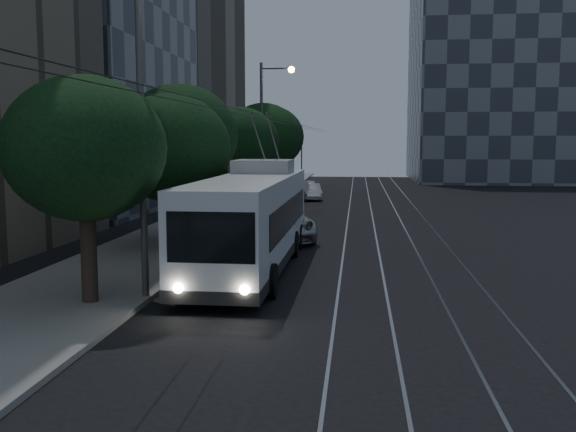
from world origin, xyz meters
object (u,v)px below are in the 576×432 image
Objects in this scene: trolleybus at (251,220)px; car_white_d at (308,189)px; car_white_b at (287,199)px; car_white_c at (311,192)px; streetlamp_far at (267,120)px; pickup_silver at (280,222)px; car_white_a at (263,211)px; streetlamp_near at (155,96)px.

trolleybus reaches higher than car_white_d.
trolleybus is at bearing -88.63° from car_white_b.
car_white_c is 0.85× the size of car_white_d.
streetlamp_far is (-2.36, -5.39, 5.15)m from car_white_d.
trolleybus is 2.17× the size of pickup_silver.
trolleybus is at bearing -101.11° from car_white_c.
car_white_b is 0.45× the size of streetlamp_far.
car_white_b is (0.39, 8.00, -0.07)m from car_white_a.
car_white_b is at bearing 79.74° from pickup_silver.
streetlamp_near is (-0.49, -17.07, 5.08)m from car_white_a.
pickup_silver is at bearing 79.95° from streetlamp_near.
pickup_silver is 1.32× the size of car_white_b.
trolleybus is 6.51m from streetlamp_near.
trolleybus reaches higher than pickup_silver.
pickup_silver reaches higher than car_white_d.
car_white_c is at bearing -63.99° from car_white_d.
streetlamp_far is at bearing 97.12° from trolleybus.
streetlamp_far is (-2.65, 14.88, 5.09)m from pickup_silver.
streetlamp_far is (-2.49, 21.75, 4.15)m from trolleybus.
streetlamp_far is (-2.69, -4.85, 5.29)m from car_white_c.
car_white_d reaches higher than car_white_a.
trolleybus is 1.34× the size of streetlamp_near.
car_white_d is (-0.33, 0.54, 0.14)m from car_white_c.
pickup_silver is 0.60× the size of streetlamp_far.
car_white_a is 0.94× the size of car_white_b.
car_white_a is 10.81m from streetlamp_far.
trolleybus is at bearing -83.47° from streetlamp_far.
car_white_d is 0.46× the size of streetlamp_near.
car_white_a is at bearing -83.40° from streetlamp_far.
car_white_a is (-1.56, 5.46, -0.11)m from pickup_silver.
car_white_b is 1.01× the size of car_white_d.
trolleybus is 26.62m from car_white_c.
car_white_b is at bearing -111.62° from car_white_c.
streetlamp_far is at bearing 84.87° from pickup_silver.
car_white_c is (1.60, 14.26, -0.10)m from car_white_a.
pickup_silver is (0.16, 6.87, -0.93)m from trolleybus.
pickup_silver is 1.41× the size of car_white_a.
car_white_d is (1.27, 14.80, 0.04)m from car_white_a.
streetlamp_far reaches higher than car_white_b.
car_white_c is (1.21, 6.26, -0.03)m from car_white_b.
car_white_d reaches higher than car_white_b.
streetlamp_near reaches higher than trolleybus.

